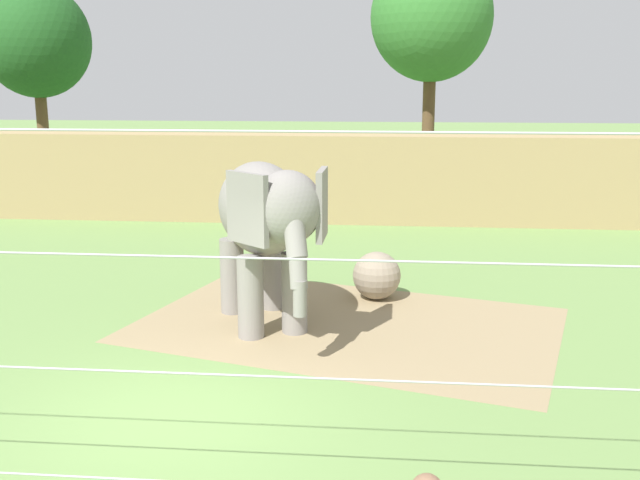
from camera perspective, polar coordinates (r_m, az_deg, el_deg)
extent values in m
plane|color=#6B8E4C|center=(9.63, -11.53, -13.39)|extent=(120.00, 120.00, 0.00)
cube|color=#937F5B|center=(12.76, 2.11, -6.52)|extent=(7.94, 6.31, 0.01)
cube|color=tan|center=(21.89, -1.72, 4.91)|extent=(36.00, 1.80, 2.51)
cylinder|color=gray|center=(12.21, -1.98, -4.10)|extent=(0.42, 0.42, 1.35)
cylinder|color=gray|center=(12.02, -5.37, -4.41)|extent=(0.42, 0.42, 1.35)
cylinder|color=gray|center=(13.48, -3.69, -2.50)|extent=(0.42, 0.42, 1.35)
cylinder|color=gray|center=(13.31, -6.77, -2.76)|extent=(0.42, 0.42, 1.35)
ellipsoid|color=gray|center=(12.45, -4.58, 2.49)|extent=(2.25, 2.83, 1.54)
ellipsoid|color=gray|center=(10.91, -2.55, 2.52)|extent=(1.36, 1.30, 1.11)
cube|color=gray|center=(11.18, 0.15, 2.77)|extent=(0.11, 0.87, 1.06)
cube|color=gray|center=(10.86, -5.62, 2.42)|extent=(0.72, 0.64, 1.06)
cylinder|color=gray|center=(10.60, -1.90, 0.04)|extent=(0.47, 0.56, 0.60)
cylinder|color=gray|center=(10.59, -1.70, -2.33)|extent=(0.37, 0.41, 0.57)
cylinder|color=gray|center=(10.63, -1.56, -4.50)|extent=(0.26, 0.26, 0.53)
cylinder|color=gray|center=(13.80, -6.02, 3.05)|extent=(0.21, 0.31, 0.77)
sphere|color=gray|center=(14.10, 4.39, -2.75)|extent=(0.91, 0.91, 0.91)
cylinder|color=#B7B7BC|center=(7.19, -17.84, -16.97)|extent=(10.94, 0.02, 0.02)
cylinder|color=#B7B7BC|center=(6.76, -18.42, -9.43)|extent=(10.94, 0.02, 0.02)
cylinder|color=#B7B7BC|center=(6.46, -19.04, -1.02)|extent=(10.94, 0.02, 0.02)
cylinder|color=#B7B7BC|center=(6.31, -19.71, 7.99)|extent=(10.94, 0.02, 0.02)
cylinder|color=brown|center=(31.10, -20.50, 7.53)|extent=(0.44, 0.44, 3.72)
ellipsoid|color=#1E511E|center=(31.04, -21.02, 14.15)|extent=(4.10, 4.10, 4.30)
cylinder|color=brown|center=(27.06, 8.31, 8.21)|extent=(0.44, 0.44, 4.35)
ellipsoid|color=#33752D|center=(27.05, 8.58, 16.62)|extent=(4.23, 4.23, 4.44)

